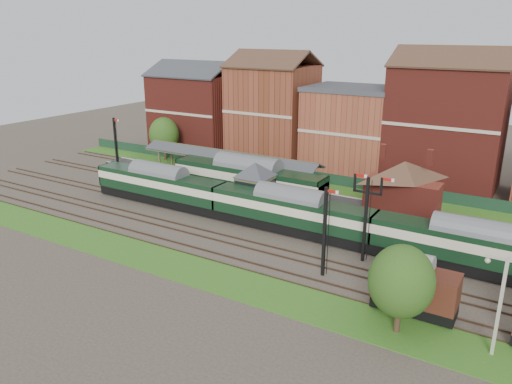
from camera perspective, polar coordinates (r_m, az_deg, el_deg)
The scene contains 19 objects.
ground at distance 53.89m, azimuth 0.86°, elevation -3.97°, with size 160.00×160.00×0.00m, color #473D33.
grass_back at distance 67.38m, azimuth 7.73°, elevation 0.48°, with size 90.00×4.50×0.06m, color #2D6619.
grass_front at distance 44.84m, azimuth -6.98°, elevation -8.85°, with size 90.00×5.00×0.06m, color #2D6619.
fence at distance 68.94m, azimuth 8.42°, elevation 1.48°, with size 90.00×0.12×1.50m, color #193823.
platform at distance 64.01m, azimuth 1.39°, elevation 0.13°, with size 55.00×3.40×1.00m, color #2D2D2D.
signal_box at distance 56.88m, azimuth -0.09°, elevation 0.66°, with size 5.40×5.40×6.00m.
brick_hut at distance 54.06m, azimuth 7.20°, elevation -2.68°, with size 3.20×2.64×2.94m.
station_building at distance 56.91m, azimuth 16.45°, elevation 0.71°, with size 8.10×8.10×5.90m.
canopy at distance 65.95m, azimuth -3.13°, elevation 4.34°, with size 26.00×3.89×4.08m.
semaphore_bracket at distance 45.49m, azimuth 12.49°, elevation -2.42°, with size 3.60×0.25×8.18m.
semaphore_platform_end at distance 76.87m, azimuth -15.73°, elevation 5.34°, with size 1.23×0.25×8.00m.
semaphore_siding at distance 42.37m, azimuth 7.86°, elevation -4.40°, with size 1.23×0.25×8.00m.
yard_lamp at distance 35.64m, azimuth 26.18°, elevation -11.08°, with size 2.60×0.22×7.00m.
town_backdrop at distance 73.91m, azimuth 10.66°, elevation 7.47°, with size 69.00×10.00×16.00m.
dmu_train at distance 51.60m, azimuth 3.94°, elevation -2.18°, with size 53.34×2.80×4.10m.
platform_railcar at distance 61.18m, azimuth -0.93°, elevation 1.43°, with size 20.16×3.17×4.64m.
goods_van_a at distance 39.31m, azimuth 17.76°, elevation -10.36°, with size 6.05×2.62×3.67m.
tree_far at distance 35.77m, azimuth 16.27°, elevation -9.78°, with size 4.49×4.49×6.55m.
tree_back at distance 81.71m, azimuth -10.47°, elevation 6.49°, with size 4.77×4.77×6.97m.
Camera 1 is at (25.07, -43.19, 20.25)m, focal length 35.00 mm.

